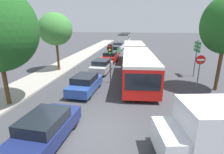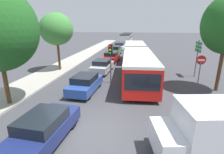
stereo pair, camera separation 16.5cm
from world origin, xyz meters
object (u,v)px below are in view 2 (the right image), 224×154
object	(u,v)px
queued_car_silver	(102,66)
no_entry_sign	(200,68)
queued_car_green	(115,50)
queued_car_white	(120,46)
articulated_bus	(136,58)
queued_car_red	(111,57)
direction_sign_post	(198,51)
city_bus_rear	(126,37)
queued_car_blue	(85,83)
queued_car_navy	(44,128)
traffic_light	(111,55)
tree_left_mid	(56,30)

from	to	relation	value
queued_car_silver	no_entry_sign	bearing A→B (deg)	-112.90
queued_car_green	queued_car_white	bearing A→B (deg)	2.15
articulated_bus	queued_car_silver	bearing A→B (deg)	-77.88
queued_car_red	queued_car_white	distance (m)	11.54
queued_car_silver	queued_car_green	bearing A→B (deg)	4.80
queued_car_red	queued_car_green	size ratio (longest dim) A/B	0.92
no_entry_sign	queued_car_green	bearing A→B (deg)	-150.00
queued_car_white	direction_sign_post	xyz separation A→B (m)	(9.60, -17.14, 1.83)
queued_car_silver	queued_car_green	world-z (taller)	queued_car_green
queued_car_silver	direction_sign_post	distance (m)	9.58
city_bus_rear	queued_car_blue	size ratio (longest dim) A/B	2.80
city_bus_rear	queued_car_navy	size ratio (longest dim) A/B	2.78
traffic_light	direction_sign_post	distance (m)	8.53
direction_sign_post	queued_car_silver	bearing A→B (deg)	-4.91
city_bus_rear	queued_car_silver	bearing A→B (deg)	-179.58
queued_car_red	no_entry_sign	xyz separation A→B (m)	(8.44, -9.64, 1.18)
queued_car_silver	direction_sign_post	world-z (taller)	direction_sign_post
articulated_bus	traffic_light	xyz separation A→B (m)	(-2.09, -4.40, 1.03)
queued_car_blue	tree_left_mid	size ratio (longest dim) A/B	0.65
city_bus_rear	queued_car_navy	world-z (taller)	city_bus_rear
tree_left_mid	queued_car_blue	bearing A→B (deg)	-49.14
queued_car_white	queued_car_navy	bearing A→B (deg)	-176.37
queued_car_navy	queued_car_green	size ratio (longest dim) A/B	0.92
no_entry_sign	traffic_light	bearing A→B (deg)	-96.69
queued_car_green	tree_left_mid	bearing A→B (deg)	161.16
queued_car_navy	queued_car_silver	size ratio (longest dim) A/B	1.00
articulated_bus	queued_car_white	world-z (taller)	articulated_bus
queued_car_white	direction_sign_post	bearing A→B (deg)	-147.55
city_bus_rear	queued_car_green	distance (m)	20.27
queued_car_navy	city_bus_rear	bearing A→B (deg)	3.35
queued_car_white	queued_car_red	bearing A→B (deg)	-175.47
articulated_bus	queued_car_white	size ratio (longest dim) A/B	4.05
city_bus_rear	queued_car_silver	xyz separation A→B (m)	(0.10, -31.36, -0.70)
no_entry_sign	queued_car_red	bearing A→B (deg)	-138.79
queued_car_red	traffic_light	xyz separation A→B (m)	(1.43, -8.82, 1.80)
queued_car_red	tree_left_mid	size ratio (longest dim) A/B	0.66
queued_car_navy	direction_sign_post	size ratio (longest dim) A/B	1.13
queued_car_red	queued_car_green	bearing A→B (deg)	7.02
traffic_light	city_bus_rear	bearing A→B (deg)	-161.82
articulated_bus	tree_left_mid	distance (m)	9.06
queued_car_silver	queued_car_red	bearing A→B (deg)	2.50
queued_car_blue	queued_car_red	bearing A→B (deg)	2.64
queued_car_navy	no_entry_sign	bearing A→B (deg)	-44.74
queued_car_silver	queued_car_blue	bearing A→B (deg)	-177.22
traffic_light	no_entry_sign	xyz separation A→B (m)	(7.01, -0.82, -0.62)
queued_car_white	tree_left_mid	size ratio (longest dim) A/B	0.69
queued_car_silver	queued_car_white	size ratio (longest dim) A/B	0.95
queued_car_silver	tree_left_mid	world-z (taller)	tree_left_mid
queued_car_navy	tree_left_mid	bearing A→B (deg)	26.06
queued_car_white	city_bus_rear	bearing A→B (deg)	2.80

